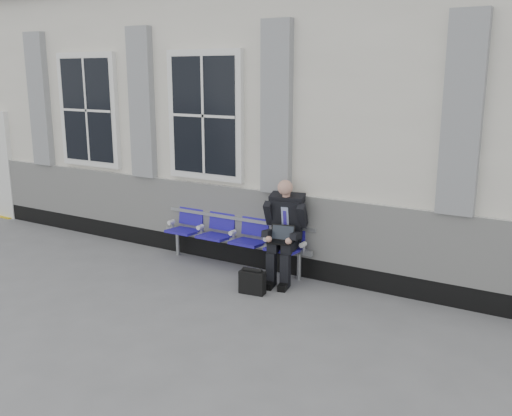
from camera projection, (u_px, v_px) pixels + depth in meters
The scene contains 5 objects.
ground at pixel (128, 281), 8.11m from camera, with size 70.00×70.00×0.00m, color slate.
station_building at pixel (254, 110), 10.49m from camera, with size 14.40×4.40×4.49m.
bench at pixel (235, 231), 8.60m from camera, with size 2.60×0.47×0.91m.
businessman at pixel (285, 227), 7.97m from camera, with size 0.63×0.84×1.45m.
briefcase at pixel (252, 282), 7.61m from camera, with size 0.36×0.19×0.36m.
Camera 1 is at (5.53, -5.59, 2.88)m, focal length 40.00 mm.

